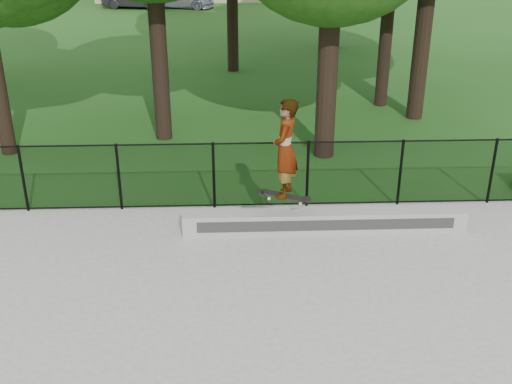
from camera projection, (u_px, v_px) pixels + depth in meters
grind_ledge at (325, 222)px, 12.81m from camera, size 5.66×0.40×0.45m
skater_airborne at (285, 150)px, 11.86m from camera, size 0.82×0.79×2.08m
chainlink_fence at (214, 175)px, 13.60m from camera, size 16.06×0.06×1.50m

